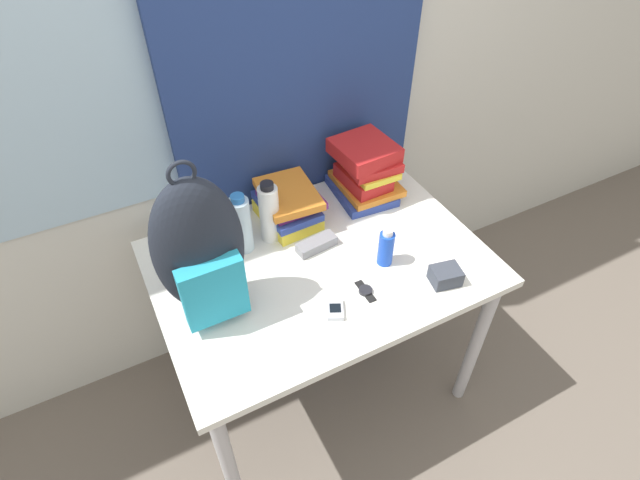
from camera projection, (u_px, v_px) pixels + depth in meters
name	position (u px, v px, depth m)	size (l,w,h in m)	color
ground_plane	(366.00, 457.00, 2.03)	(12.00, 12.00, 0.00)	#665B51
wall_back	(255.00, 79.00, 1.74)	(6.00, 0.06, 2.50)	beige
curtain_blue	(299.00, 76.00, 1.76)	(0.97, 0.04, 2.50)	navy
desk	(320.00, 279.00, 1.82)	(1.15, 0.81, 0.78)	silver
backpack	(200.00, 252.00, 1.44)	(0.27, 0.19, 0.55)	#1E232D
book_stack_left	(288.00, 205.00, 1.87)	(0.22, 0.27, 0.14)	yellow
book_stack_center	(365.00, 171.00, 1.95)	(0.25, 0.28, 0.24)	navy
water_bottle	(241.00, 224.00, 1.72)	(0.07, 0.07, 0.24)	silver
sports_bottle	(269.00, 213.00, 1.76)	(0.07, 0.07, 0.25)	white
sunscreen_bottle	(386.00, 248.00, 1.70)	(0.05, 0.05, 0.15)	blue
cell_phone	(335.00, 310.00, 1.59)	(0.08, 0.09, 0.02)	#B7BCC6
sunglasses_case	(317.00, 244.00, 1.79)	(0.16, 0.07, 0.04)	gray
camera_pouch	(446.00, 276.00, 1.66)	(0.11, 0.09, 0.06)	#383D47
wristwatch	(365.00, 291.00, 1.65)	(0.05, 0.10, 0.01)	black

